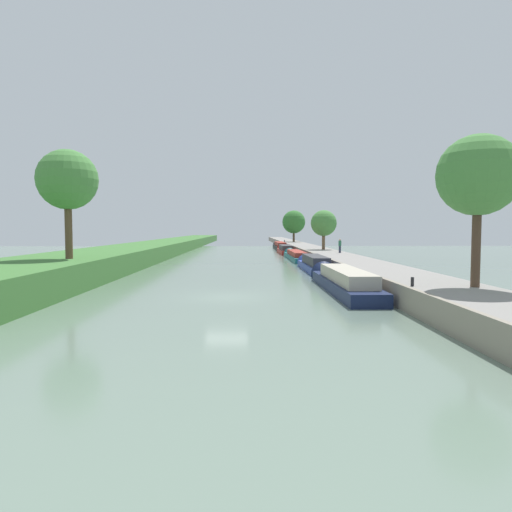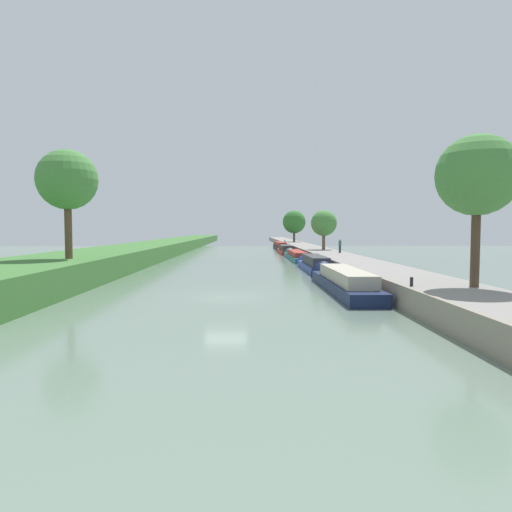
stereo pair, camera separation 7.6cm
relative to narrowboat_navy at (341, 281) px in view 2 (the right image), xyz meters
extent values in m
plane|color=slate|center=(-7.44, -3.05, -0.61)|extent=(160.00, 160.00, 0.00)
cube|color=#3D7033|center=(-20.57, -3.05, 0.33)|extent=(8.16, 260.00, 1.87)
cube|color=gray|center=(3.78, -3.05, -0.01)|extent=(4.32, 260.00, 1.20)
cube|color=gray|center=(1.50, -3.05, 0.01)|extent=(0.25, 260.00, 1.25)
cube|color=#141E42|center=(0.00, -0.80, -0.24)|extent=(2.15, 13.00, 0.74)
cube|color=#B2A893|center=(0.00, -1.45, 0.51)|extent=(1.77, 9.10, 0.77)
cone|color=#141E42|center=(0.00, 6.35, -0.24)|extent=(2.05, 1.29, 2.05)
cube|color=#283D93|center=(0.24, 13.55, -0.28)|extent=(1.90, 11.06, 0.66)
cube|color=#333338|center=(0.24, 13.00, 0.46)|extent=(1.56, 7.74, 0.84)
cone|color=#283D93|center=(0.24, 19.65, -0.28)|extent=(1.81, 1.14, 1.81)
cube|color=#195B60|center=(0.19, 29.40, -0.31)|extent=(1.83, 15.29, 0.60)
cube|color=maroon|center=(0.19, 28.63, 0.28)|extent=(1.50, 10.71, 0.58)
cone|color=#195B60|center=(0.19, 37.59, -0.31)|extent=(1.74, 1.10, 1.74)
cube|color=maroon|center=(0.10, 44.07, -0.28)|extent=(2.07, 10.91, 0.66)
cube|color=#333338|center=(0.10, 43.53, 0.42)|extent=(1.70, 7.64, 0.76)
cone|color=maroon|center=(0.10, 50.15, -0.28)|extent=(1.97, 1.24, 1.97)
cube|color=black|center=(0.28, 59.48, -0.23)|extent=(1.85, 15.48, 0.76)
cube|color=maroon|center=(0.28, 58.71, 0.50)|extent=(1.52, 10.84, 0.70)
cone|color=black|center=(0.28, 67.78, -0.23)|extent=(1.76, 1.11, 1.76)
cylinder|color=#4C3828|center=(4.88, -7.84, 2.75)|extent=(0.43, 0.43, 4.34)
sphere|color=#47843D|center=(4.88, -7.84, 5.99)|extent=(3.90, 3.90, 3.90)
cylinder|color=brown|center=(4.31, 32.40, 1.91)|extent=(0.43, 0.43, 2.65)
sphere|color=#47843D|center=(4.31, 32.40, 4.20)|extent=(3.55, 3.55, 3.55)
cylinder|color=brown|center=(4.12, 69.87, 2.07)|extent=(0.48, 0.48, 2.97)
sphere|color=#33702D|center=(4.12, 69.87, 4.94)|extent=(5.04, 5.04, 5.04)
cylinder|color=brown|center=(-19.02, 3.22, 3.50)|extent=(0.51, 0.51, 4.48)
sphere|color=#47843D|center=(-19.02, 3.22, 6.92)|extent=(4.27, 4.27, 4.27)
cylinder|color=#282D42|center=(4.79, 23.78, 0.99)|extent=(0.26, 0.26, 0.82)
cylinder|color=#286647|center=(4.79, 23.78, 1.71)|extent=(0.34, 0.34, 0.62)
sphere|color=tan|center=(4.79, 23.78, 2.13)|extent=(0.22, 0.22, 0.22)
cylinder|color=black|center=(1.92, -7.51, 0.81)|extent=(0.16, 0.16, 0.45)
cylinder|color=black|center=(1.92, 67.87, 0.81)|extent=(0.16, 0.16, 0.45)
camera|label=1|loc=(-6.25, -29.56, 3.41)|focal=31.82mm
camera|label=2|loc=(-6.18, -29.56, 3.41)|focal=31.82mm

